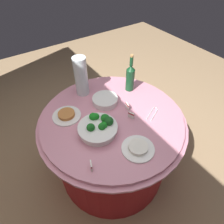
{
  "coord_description": "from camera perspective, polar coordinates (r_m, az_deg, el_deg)",
  "views": [
    {
      "loc": [
        -0.86,
        0.58,
        1.81
      ],
      "look_at": [
        0.0,
        0.0,
        0.79
      ],
      "focal_mm": 30.94,
      "sensor_mm": 36.0,
      "label": 1
    }
  ],
  "objects": [
    {
      "name": "label_placard_mid",
      "position": [
        1.47,
        5.67,
        -0.94
      ],
      "size": [
        0.05,
        0.03,
        0.05
      ],
      "color": "white",
      "rests_on": "buffet_table"
    },
    {
      "name": "decorative_fruit_vase",
      "position": [
        1.64,
        -9.07,
        9.84
      ],
      "size": [
        0.11,
        0.11,
        0.34
      ],
      "color": "silver",
      "rests_on": "buffet_table"
    },
    {
      "name": "plate_stack",
      "position": [
        1.6,
        -2.07,
        3.51
      ],
      "size": [
        0.21,
        0.21,
        0.05
      ],
      "color": "white",
      "rests_on": "buffet_table"
    },
    {
      "name": "ground_plane",
      "position": [
        2.09,
        0.0,
        -15.75
      ],
      "size": [
        6.0,
        6.0,
        0.0
      ],
      "primitive_type": "plane",
      "color": "#9E7F5B"
    },
    {
      "name": "broccoli_bowl",
      "position": [
        1.36,
        -4.0,
        -4.58
      ],
      "size": [
        0.28,
        0.28,
        0.11
      ],
      "color": "white",
      "rests_on": "buffet_table"
    },
    {
      "name": "wine_bottle",
      "position": [
        1.68,
        5.4,
        10.21
      ],
      "size": [
        0.07,
        0.07,
        0.34
      ],
      "color": "#144022",
      "rests_on": "buffet_table"
    },
    {
      "name": "food_plate_rice",
      "position": [
        1.3,
        7.7,
        -10.48
      ],
      "size": [
        0.22,
        0.22,
        0.04
      ],
      "color": "white",
      "rests_on": "buffet_table"
    },
    {
      "name": "label_placard_front",
      "position": [
        1.54,
        4.53,
        1.78
      ],
      "size": [
        0.05,
        0.02,
        0.05
      ],
      "color": "white",
      "rests_on": "buffet_table"
    },
    {
      "name": "label_placard_rear",
      "position": [
        1.2,
        -6.16,
        -15.41
      ],
      "size": [
        0.05,
        0.03,
        0.05
      ],
      "color": "white",
      "rests_on": "buffet_table"
    },
    {
      "name": "buffet_table",
      "position": [
        1.77,
        0.0,
        -9.66
      ],
      "size": [
        1.16,
        1.16,
        0.74
      ],
      "color": "maroon",
      "rests_on": "ground_plane"
    },
    {
      "name": "serving_tongs",
      "position": [
        1.55,
        11.98,
        -0.33
      ],
      "size": [
        0.11,
        0.16,
        0.01
      ],
      "color": "silver",
      "rests_on": "buffet_table"
    },
    {
      "name": "food_plate_peanuts",
      "position": [
        1.52,
        -13.27,
        -0.89
      ],
      "size": [
        0.22,
        0.22,
        0.04
      ],
      "color": "white",
      "rests_on": "buffet_table"
    }
  ]
}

